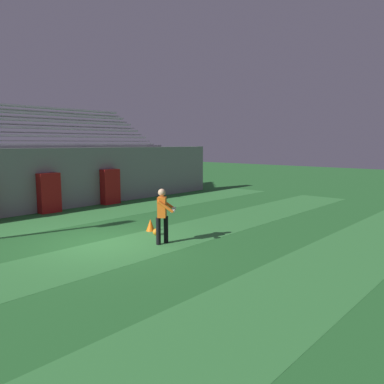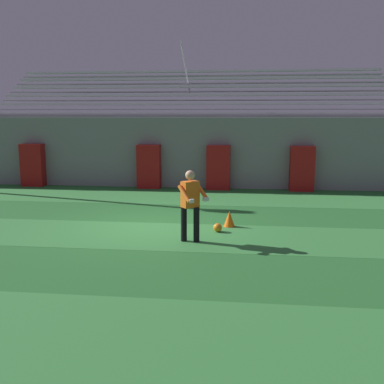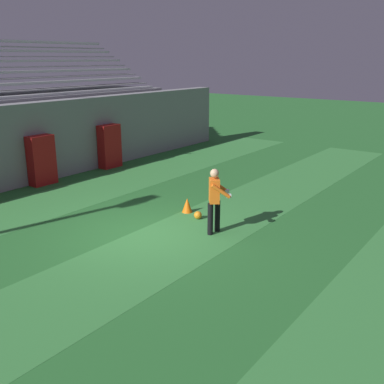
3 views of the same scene
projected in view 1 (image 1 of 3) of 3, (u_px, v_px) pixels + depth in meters
ground_plane at (103, 243)px, 11.37m from camera, size 80.00×80.00×0.00m
turf_stripe_near at (280, 296)px, 7.39m from camera, size 28.00×2.50×0.01m
turf_stripe_mid at (123, 249)px, 10.70m from camera, size 28.00×2.50×0.01m
turf_stripe_far at (41, 224)px, 14.02m from camera, size 28.00×2.50×0.01m
back_wall at (10, 182)px, 15.50m from camera, size 24.00×0.60×2.80m
padding_pillar_gate_right at (49, 193)px, 16.22m from camera, size 0.92×0.44×1.73m
padding_pillar_far_right at (110, 187)px, 18.58m from camera, size 0.92×0.44×1.73m
goalkeeper at (163, 213)px, 11.15m from camera, size 0.74×0.73×1.67m
soccer_ball at (156, 232)px, 12.31m from camera, size 0.22×0.22×0.22m
traffic_cone at (150, 225)px, 12.88m from camera, size 0.30×0.30×0.42m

